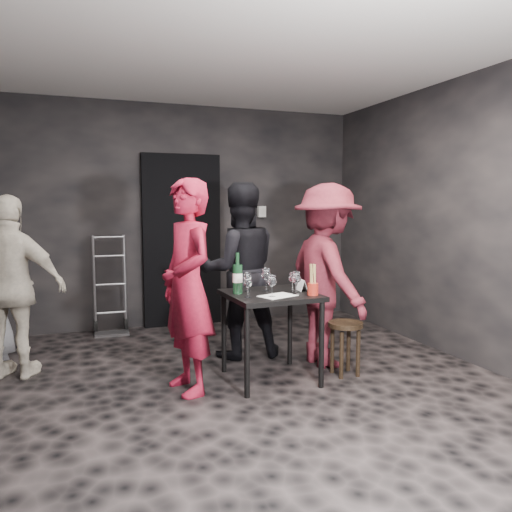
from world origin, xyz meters
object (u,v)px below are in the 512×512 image
object	(u,v)px
wine_bottle	(237,278)
bystander_cream	(12,282)
breadstick_cup	(313,280)
stool	(345,335)
man_maroon	(327,264)
hand_truck	(111,315)
server_red	(187,272)
woman_black	(239,259)
tasting_table	(271,304)

from	to	relation	value
wine_bottle	bystander_cream	bearing A→B (deg)	157.72
bystander_cream	breadstick_cup	distance (m)	2.56
stool	man_maroon	bearing A→B (deg)	93.32
hand_truck	server_red	xyz separation A→B (m)	(0.47, -2.08, 0.75)
hand_truck	woman_black	xyz separation A→B (m)	(1.14, -1.33, 0.75)
hand_truck	man_maroon	distance (m)	2.70
server_red	bystander_cream	xyz separation A→B (m)	(-1.35, 0.82, -0.13)
wine_bottle	breadstick_cup	world-z (taller)	wine_bottle
server_red	woman_black	distance (m)	1.01
bystander_cream	stool	bearing A→B (deg)	-177.01
man_maroon	breadstick_cup	bearing A→B (deg)	136.79
tasting_table	man_maroon	bearing A→B (deg)	18.54
stool	man_maroon	world-z (taller)	man_maroon
stool	man_maroon	xyz separation A→B (m)	(-0.02, 0.33, 0.59)
hand_truck	woman_black	bearing A→B (deg)	-47.69
hand_truck	breadstick_cup	xyz separation A→B (m)	(1.47, -2.27, 0.66)
woman_black	bystander_cream	world-z (taller)	woman_black
stool	man_maroon	size ratio (longest dim) A/B	0.25
stool	bystander_cream	world-z (taller)	bystander_cream
stool	breadstick_cup	distance (m)	0.64
wine_bottle	breadstick_cup	size ratio (longest dim) A/B	1.24
stool	wine_bottle	size ratio (longest dim) A/B	1.37
wine_bottle	tasting_table	bearing A→B (deg)	-14.54
tasting_table	woman_black	world-z (taller)	woman_black
tasting_table	bystander_cream	bearing A→B (deg)	158.69
stool	breadstick_cup	xyz separation A→B (m)	(-0.37, -0.10, 0.51)
man_maroon	tasting_table	bearing A→B (deg)	104.78
server_red	man_maroon	world-z (taller)	server_red
breadstick_cup	wine_bottle	bearing A→B (deg)	153.30
man_maroon	bystander_cream	distance (m)	2.76
tasting_table	woman_black	size ratio (longest dim) A/B	0.39
tasting_table	woman_black	bearing A→B (deg)	93.30
stool	server_red	xyz separation A→B (m)	(-1.37, 0.09, 0.60)
man_maroon	breadstick_cup	xyz separation A→B (m)	(-0.35, -0.43, -0.07)
woman_black	server_red	bearing A→B (deg)	52.63
bystander_cream	wine_bottle	distance (m)	1.93
tasting_table	bystander_cream	world-z (taller)	bystander_cream
server_red	man_maroon	size ratio (longest dim) A/B	1.02
hand_truck	tasting_table	bearing A→B (deg)	-58.56
tasting_table	man_maroon	world-z (taller)	man_maroon
server_red	breadstick_cup	xyz separation A→B (m)	(1.00, -0.19, -0.09)
woman_black	breadstick_cup	xyz separation A→B (m)	(0.33, -0.95, -0.09)
tasting_table	breadstick_cup	xyz separation A→B (m)	(0.29, -0.21, 0.22)
breadstick_cup	woman_black	bearing A→B (deg)	109.26
hand_truck	man_maroon	size ratio (longest dim) A/B	0.60
woman_black	breadstick_cup	size ratio (longest dim) A/B	6.96
tasting_table	server_red	bearing A→B (deg)	-178.40
wine_bottle	server_red	bearing A→B (deg)	-168.50
woman_black	bystander_cream	bearing A→B (deg)	2.31
man_maroon	wine_bottle	world-z (taller)	man_maroon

